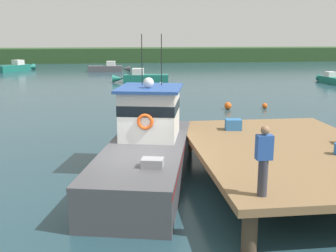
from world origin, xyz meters
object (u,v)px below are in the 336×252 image
at_px(crate_single_by_cleat, 233,125).
at_px(mooring_buoy_inshore, 228,106).
at_px(moored_boat_off_the_point, 142,78).
at_px(mooring_buoy_channel_marker, 127,81).
at_px(moored_boat_outer_mooring, 108,68).
at_px(mooring_buoy_outer, 161,85).
at_px(main_fishing_boat, 148,147).
at_px(moored_boat_far_left, 16,67).
at_px(mooring_buoy_spare_mooring, 265,106).
at_px(moored_boat_far_right, 332,80).
at_px(deckhand_by_the_boat, 264,159).

height_order(crate_single_by_cleat, mooring_buoy_inshore, crate_single_by_cleat).
xyz_separation_m(moored_boat_off_the_point, mooring_buoy_channel_marker, (-1.56, -0.03, -0.32)).
xyz_separation_m(moored_boat_outer_mooring, mooring_buoy_outer, (5.08, -17.08, -0.22)).
relative_size(main_fishing_boat, moored_boat_outer_mooring, 1.82).
height_order(moored_boat_far_left, mooring_buoy_channel_marker, moored_boat_far_left).
distance_m(crate_single_by_cleat, mooring_buoy_spare_mooring, 12.06).
xyz_separation_m(main_fishing_boat, crate_single_by_cleat, (3.39, 1.38, 0.40)).
relative_size(moored_boat_outer_mooring, mooring_buoy_spare_mooring, 15.51).
bearing_deg(crate_single_by_cleat, moored_boat_far_right, 54.58).
bearing_deg(moored_boat_far_left, moored_boat_far_right, -27.81).
height_order(moored_boat_outer_mooring, mooring_buoy_channel_marker, moored_boat_outer_mooring).
bearing_deg(mooring_buoy_inshore, mooring_buoy_channel_marker, 111.53).
distance_m(moored_boat_off_the_point, mooring_buoy_inshore, 16.46).
height_order(main_fishing_boat, moored_boat_far_right, main_fishing_boat).
bearing_deg(moored_boat_far_left, mooring_buoy_inshore, -56.57).
relative_size(moored_boat_far_right, mooring_buoy_outer, 8.80).
distance_m(deckhand_by_the_boat, mooring_buoy_spare_mooring, 18.54).
relative_size(deckhand_by_the_boat, mooring_buoy_channel_marker, 4.83).
xyz_separation_m(crate_single_by_cleat, mooring_buoy_channel_marker, (-3.50, 26.49, -1.24)).
bearing_deg(mooring_buoy_channel_marker, deckhand_by_the_boat, -85.95).
bearing_deg(moored_boat_off_the_point, crate_single_by_cleat, -85.80).
bearing_deg(deckhand_by_the_boat, moored_boat_far_right, 59.21).
distance_m(main_fishing_boat, mooring_buoy_outer, 23.66).
height_order(deckhand_by_the_boat, mooring_buoy_spare_mooring, deckhand_by_the_boat).
height_order(moored_boat_far_right, mooring_buoy_inshore, moored_boat_far_right).
bearing_deg(mooring_buoy_outer, mooring_buoy_spare_mooring, -63.08).
distance_m(deckhand_by_the_boat, moored_boat_off_the_point, 33.07).
distance_m(moored_boat_off_the_point, moored_boat_outer_mooring, 13.16).
xyz_separation_m(main_fishing_boat, moored_boat_far_left, (-14.30, 43.03, -0.51)).
xyz_separation_m(mooring_buoy_outer, mooring_buoy_spare_mooring, (5.73, -11.29, -0.08)).
bearing_deg(main_fishing_boat, mooring_buoy_channel_marker, 90.23).
height_order(moored_boat_off_the_point, mooring_buoy_outer, moored_boat_off_the_point).
relative_size(deckhand_by_the_boat, mooring_buoy_outer, 3.16).
relative_size(moored_boat_far_left, mooring_buoy_spare_mooring, 14.96).
height_order(moored_boat_off_the_point, mooring_buoy_channel_marker, moored_boat_off_the_point).
relative_size(mooring_buoy_inshore, mooring_buoy_spare_mooring, 1.34).
bearing_deg(moored_boat_off_the_point, mooring_buoy_spare_mooring, -65.47).
xyz_separation_m(moored_boat_far_left, moored_boat_far_right, (34.41, -18.15, -0.11)).
bearing_deg(mooring_buoy_spare_mooring, moored_boat_off_the_point, 114.53).
bearing_deg(mooring_buoy_outer, mooring_buoy_inshore, -74.19).
height_order(main_fishing_boat, moored_boat_far_left, main_fishing_boat).
distance_m(mooring_buoy_spare_mooring, mooring_buoy_channel_marker, 17.95).
bearing_deg(crate_single_by_cleat, moored_boat_outer_mooring, 98.11).
distance_m(crate_single_by_cleat, mooring_buoy_inshore, 11.13).
bearing_deg(mooring_buoy_inshore, moored_boat_far_right, 42.35).
relative_size(moored_boat_far_right, mooring_buoy_spare_mooring, 12.85).
relative_size(main_fishing_boat, mooring_buoy_channel_marker, 29.51).
distance_m(crate_single_by_cleat, moored_boat_off_the_point, 26.61).
height_order(mooring_buoy_outer, mooring_buoy_channel_marker, mooring_buoy_outer).
xyz_separation_m(moored_boat_far_right, mooring_buoy_outer, (-17.22, -1.41, -0.13)).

